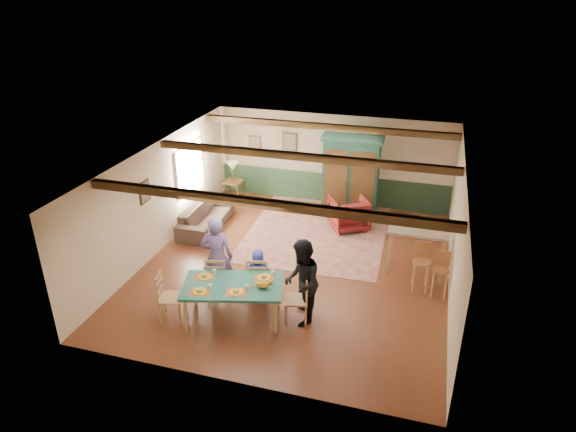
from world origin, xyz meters
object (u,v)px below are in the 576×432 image
(bar_stool_left, at_px, (421,267))
(dining_chair_end_right, at_px, (296,299))
(person_child, at_px, (259,274))
(dining_chair_far_right, at_px, (258,277))
(dining_table, at_px, (234,302))
(armoire, at_px, (351,177))
(dining_chair_end_left, at_px, (171,297))
(counter_table, at_px, (416,250))
(dining_chair_far_left, at_px, (218,276))
(bar_stool_right, at_px, (440,275))
(sofa, at_px, (206,216))
(person_woman, at_px, (302,282))
(armchair, at_px, (349,213))
(cat, at_px, (262,284))
(person_man, at_px, (217,257))
(table_lamp, at_px, (233,172))
(end_table, at_px, (234,191))

(bar_stool_left, bearing_deg, dining_chair_end_right, -146.10)
(dining_chair_end_right, distance_m, person_child, 1.18)
(dining_chair_far_right, xyz_separation_m, person_child, (-0.02, 0.08, 0.03))
(dining_table, height_order, armoire, armoire)
(dining_chair_end_left, xyz_separation_m, counter_table, (4.56, 3.21, 0.05))
(dining_table, distance_m, dining_chair_far_left, 0.90)
(dining_chair_far_right, bearing_deg, counter_table, -161.64)
(dining_table, relative_size, bar_stool_right, 1.92)
(dining_table, height_order, sofa, dining_table)
(armoire, distance_m, bar_stool_right, 4.35)
(person_woman, bearing_deg, sofa, -147.59)
(bar_stool_left, bearing_deg, armchair, 123.57)
(sofa, height_order, bar_stool_right, bar_stool_right)
(dining_chair_far_left, xyz_separation_m, person_child, (0.81, 0.30, 0.03))
(person_woman, height_order, armoire, armoire)
(dining_chair_far_right, relative_size, person_child, 0.95)
(dining_chair_end_right, relative_size, sofa, 0.46)
(dining_chair_far_right, bearing_deg, person_child, -90.00)
(cat, relative_size, bar_stool_right, 0.38)
(person_man, bearing_deg, table_lamp, -86.56)
(armchair, xyz_separation_m, end_table, (-3.68, 0.82, -0.10))
(dining_table, relative_size, dining_chair_far_left, 1.89)
(dining_table, relative_size, table_lamp, 3.19)
(person_woman, relative_size, bar_stool_left, 1.64)
(dining_chair_far_left, distance_m, end_table, 5.15)
(counter_table, bearing_deg, dining_chair_far_left, -150.41)
(dining_chair_far_left, height_order, person_man, person_man)
(person_man, height_order, armchair, person_man)
(person_child, distance_m, armoire, 4.73)
(armoire, bearing_deg, table_lamp, 178.58)
(dining_chair_end_left, bearing_deg, person_man, -43.15)
(dining_table, height_order, person_man, person_man)
(dining_table, distance_m, person_child, 0.98)
(end_table, bearing_deg, counter_table, -25.37)
(dining_table, relative_size, dining_chair_far_right, 1.89)
(person_man, height_order, end_table, person_man)
(dining_table, bearing_deg, dining_chair_end_left, -165.36)
(person_man, relative_size, armoire, 0.79)
(dining_table, bearing_deg, dining_chair_end_right, 14.64)
(end_table, bearing_deg, dining_chair_far_right, -62.55)
(dining_chair_far_right, distance_m, armchair, 4.05)
(person_man, bearing_deg, armoire, -127.32)
(dining_chair_far_right, relative_size, table_lamp, 1.68)
(sofa, bearing_deg, dining_chair_end_left, -166.36)
(armchair, bearing_deg, bar_stool_left, 98.64)
(armoire, relative_size, counter_table, 1.76)
(person_woman, xyz_separation_m, counter_table, (2.05, 2.56, -0.33))
(sofa, bearing_deg, person_child, -139.22)
(armoire, bearing_deg, dining_chair_far_right, -104.36)
(end_table, bearing_deg, person_man, -71.92)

